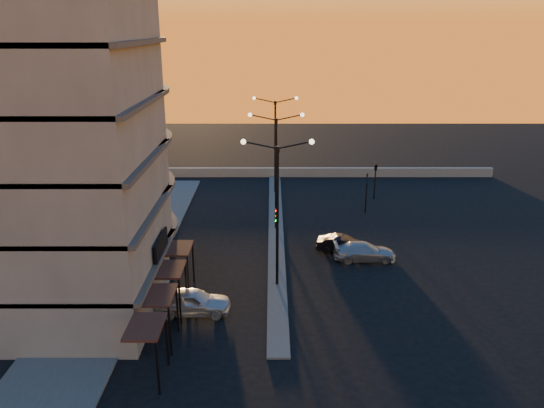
{
  "coord_description": "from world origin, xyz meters",
  "views": [
    {
      "loc": [
        -0.35,
        -30.53,
        15.72
      ],
      "look_at": [
        -0.32,
        4.54,
        3.98
      ],
      "focal_mm": 35.0,
      "sensor_mm": 36.0,
      "label": 1
    }
  ],
  "objects_px": {
    "traffic_light_main": "(277,227)",
    "car_wagon": "(365,252)",
    "car_hatchback": "(192,302)",
    "car_sedan": "(343,244)",
    "streetlamp_mid": "(276,163)"
  },
  "relations": [
    {
      "from": "traffic_light_main",
      "to": "car_wagon",
      "type": "bearing_deg",
      "value": 9.64
    },
    {
      "from": "traffic_light_main",
      "to": "car_wagon",
      "type": "relative_size",
      "value": 0.97
    },
    {
      "from": "car_hatchback",
      "to": "car_wagon",
      "type": "relative_size",
      "value": 1.0
    },
    {
      "from": "car_hatchback",
      "to": "car_wagon",
      "type": "height_order",
      "value": "car_hatchback"
    },
    {
      "from": "streetlamp_mid",
      "to": "car_hatchback",
      "type": "bearing_deg",
      "value": -110.05
    },
    {
      "from": "car_sedan",
      "to": "car_wagon",
      "type": "bearing_deg",
      "value": -119.63
    },
    {
      "from": "car_wagon",
      "to": "streetlamp_mid",
      "type": "bearing_deg",
      "value": 45.42
    },
    {
      "from": "traffic_light_main",
      "to": "streetlamp_mid",
      "type": "bearing_deg",
      "value": 90.0
    },
    {
      "from": "car_hatchback",
      "to": "car_sedan",
      "type": "height_order",
      "value": "car_hatchback"
    },
    {
      "from": "car_hatchback",
      "to": "car_sedan",
      "type": "bearing_deg",
      "value": -48.2
    },
    {
      "from": "traffic_light_main",
      "to": "car_sedan",
      "type": "relative_size",
      "value": 1.14
    },
    {
      "from": "traffic_light_main",
      "to": "car_hatchback",
      "type": "xyz_separation_m",
      "value": [
        -4.92,
        -6.34,
        -2.14
      ]
    },
    {
      "from": "car_hatchback",
      "to": "car_sedan",
      "type": "relative_size",
      "value": 1.17
    },
    {
      "from": "car_sedan",
      "to": "traffic_light_main",
      "type": "bearing_deg",
      "value": 130.48
    },
    {
      "from": "car_hatchback",
      "to": "car_sedan",
      "type": "xyz_separation_m",
      "value": [
        9.76,
        8.73,
        -0.13
      ]
    }
  ]
}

